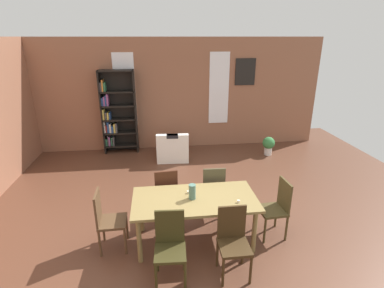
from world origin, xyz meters
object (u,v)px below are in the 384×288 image
dining_chair_head_left (107,219)px  armchair_white (172,149)px  dining_chair_far_right (213,189)px  dining_chair_near_left (170,245)px  potted_plant_by_shelf (269,144)px  dining_chair_head_right (277,206)px  dining_chair_far_left (166,192)px  vase_on_table (193,192)px  dining_chair_near_right (233,239)px  bookshelf_tall (116,113)px  dining_table (195,203)px

dining_chair_head_left → armchair_white: size_ratio=1.14×
dining_chair_far_right → dining_chair_near_left: bearing=-120.9°
armchair_white → potted_plant_by_shelf: size_ratio=1.67×
dining_chair_head_left → potted_plant_by_shelf: dining_chair_head_left is taller
potted_plant_by_shelf → dining_chair_head_right: bearing=-109.1°
dining_chair_head_left → dining_chair_far_right: (1.71, 0.69, 0.00)m
dining_chair_far_left → dining_chair_near_left: bearing=-90.1°
vase_on_table → dining_chair_near_right: vase_on_table is taller
dining_chair_near_left → potted_plant_by_shelf: dining_chair_near_left is taller
dining_chair_near_left → bookshelf_tall: (-1.17, 4.76, 0.58)m
potted_plant_by_shelf → dining_chair_far_right: bearing=-127.7°
dining_chair_head_right → dining_chair_far_right: size_ratio=1.00×
dining_table → dining_chair_head_left: dining_chair_head_left is taller
armchair_white → potted_plant_by_shelf: bearing=-1.0°
dining_chair_far_left → dining_chair_near_right: bearing=-59.1°
dining_chair_near_left → vase_on_table: bearing=61.4°
dining_chair_far_right → bookshelf_tall: (-1.99, 3.38, 0.58)m
dining_chair_near_right → dining_chair_far_left: bearing=120.9°
vase_on_table → dining_chair_near_right: 0.90m
dining_chair_head_left → dining_chair_head_right: bearing=0.1°
dining_chair_far_right → bookshelf_tall: 3.96m
dining_chair_head_right → bookshelf_tall: size_ratio=0.43×
dining_table → dining_chair_near_right: (0.42, -0.69, -0.16)m
armchair_white → potted_plant_by_shelf: armchair_white is taller
dining_chair_near_right → dining_chair_far_right: (-0.00, 1.38, 0.00)m
dining_chair_near_left → dining_chair_far_right: bearing=59.1°
dining_chair_head_right → dining_chair_far_left: same height
dining_table → vase_on_table: vase_on_table is taller
dining_chair_far_right → armchair_white: dining_chair_far_right is taller
dining_chair_head_right → dining_chair_far_right: bearing=142.2°
dining_chair_head_left → dining_chair_near_right: size_ratio=1.00×
dining_chair_near_left → armchair_white: 4.07m
vase_on_table → dining_chair_near_left: 0.86m
bookshelf_tall → armchair_white: size_ratio=2.66×
armchair_white → dining_chair_head_left: bearing=-109.1°
dining_table → vase_on_table: size_ratio=8.08×
vase_on_table → dining_chair_near_right: (0.45, -0.69, -0.36)m
dining_chair_far_right → bookshelf_tall: bookshelf_tall is taller
dining_chair_near_right → dining_chair_far_left: same height
dining_table → potted_plant_by_shelf: 4.14m
dining_chair_near_left → bookshelf_tall: bearing=103.8°
vase_on_table → dining_chair_head_left: size_ratio=0.24×
dining_table → dining_chair_head_right: size_ratio=1.95×
dining_chair_head_right → armchair_white: dining_chair_head_right is taller
dining_chair_head_right → dining_chair_near_right: (-0.88, -0.70, 0.00)m
vase_on_table → dining_chair_head_right: size_ratio=0.24×
vase_on_table → dining_chair_far_right: bearing=57.0°
potted_plant_by_shelf → dining_table: bearing=-126.4°
bookshelf_tall → dining_table: bearing=-68.8°
dining_chair_head_left → dining_chair_far_left: size_ratio=1.00×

